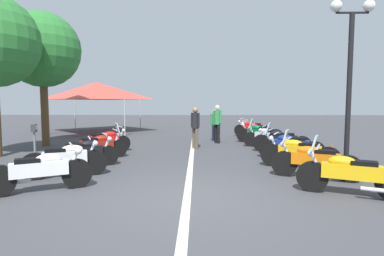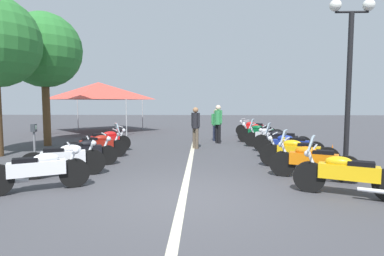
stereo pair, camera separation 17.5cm
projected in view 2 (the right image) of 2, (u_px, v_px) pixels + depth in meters
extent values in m
plane|color=#424247|center=(183.00, 198.00, 6.17)|extent=(80.00, 80.00, 0.00)
cube|color=beige|center=(190.00, 162.00, 9.80)|extent=(13.58, 0.16, 0.01)
cylinder|color=black|center=(74.00, 173.00, 6.95)|extent=(0.44, 0.64, 0.66)
cube|color=white|center=(37.00, 168.00, 6.60)|extent=(0.79, 1.13, 0.30)
ellipsoid|color=white|center=(46.00, 158.00, 6.66)|extent=(0.48, 0.58, 0.22)
cube|color=black|center=(25.00, 161.00, 6.48)|extent=(0.46, 0.55, 0.12)
cylinder|color=silver|center=(71.00, 160.00, 6.89)|extent=(0.20, 0.29, 0.58)
cylinder|color=silver|center=(69.00, 144.00, 6.85)|extent=(0.56, 0.33, 0.04)
sphere|color=silver|center=(76.00, 151.00, 6.93)|extent=(0.14, 0.14, 0.14)
cylinder|color=silver|center=(14.00, 181.00, 6.58)|extent=(0.33, 0.52, 0.08)
cylinder|color=black|center=(92.00, 162.00, 8.17)|extent=(0.40, 0.67, 0.67)
cylinder|color=black|center=(33.00, 166.00, 7.66)|extent=(0.40, 0.67, 0.67)
cube|color=white|center=(63.00, 157.00, 7.90)|extent=(0.68, 1.09, 0.30)
ellipsoid|color=white|center=(71.00, 149.00, 7.95)|extent=(0.44, 0.58, 0.22)
cube|color=black|center=(54.00, 151.00, 7.80)|extent=(0.43, 0.54, 0.12)
cylinder|color=silver|center=(90.00, 151.00, 8.12)|extent=(0.18, 0.29, 0.58)
cylinder|color=silver|center=(88.00, 137.00, 8.08)|extent=(0.59, 0.28, 0.04)
sphere|color=silver|center=(94.00, 143.00, 8.15)|extent=(0.14, 0.14, 0.14)
cylinder|color=silver|center=(46.00, 168.00, 7.94)|extent=(0.29, 0.54, 0.08)
cylinder|color=black|center=(108.00, 155.00, 9.44)|extent=(0.40, 0.60, 0.60)
cylinder|color=black|center=(54.00, 159.00, 8.79)|extent=(0.40, 0.60, 0.60)
cube|color=black|center=(81.00, 151.00, 9.10)|extent=(0.78, 1.15, 0.30)
ellipsoid|color=black|center=(88.00, 144.00, 9.16)|extent=(0.47, 0.58, 0.22)
cube|color=black|center=(73.00, 145.00, 8.99)|extent=(0.45, 0.55, 0.12)
cylinder|color=silver|center=(105.00, 146.00, 9.39)|extent=(0.20, 0.29, 0.58)
cylinder|color=silver|center=(104.00, 134.00, 9.34)|extent=(0.57, 0.32, 0.04)
sphere|color=silver|center=(109.00, 139.00, 9.42)|extent=(0.14, 0.14, 0.14)
cylinder|color=silver|center=(65.00, 160.00, 9.09)|extent=(0.33, 0.52, 0.08)
cylinder|color=black|center=(118.00, 148.00, 10.82)|extent=(0.40, 0.60, 0.61)
cylinder|color=black|center=(74.00, 151.00, 10.20)|extent=(0.40, 0.60, 0.61)
cube|color=maroon|center=(97.00, 144.00, 10.49)|extent=(0.75, 1.10, 0.30)
ellipsoid|color=maroon|center=(102.00, 138.00, 10.55)|extent=(0.47, 0.58, 0.22)
cube|color=black|center=(90.00, 139.00, 10.38)|extent=(0.45, 0.55, 0.12)
cylinder|color=silver|center=(116.00, 140.00, 10.77)|extent=(0.19, 0.29, 0.58)
cylinder|color=silver|center=(115.00, 130.00, 10.72)|extent=(0.57, 0.32, 0.04)
sphere|color=silver|center=(119.00, 134.00, 10.80)|extent=(0.14, 0.14, 0.14)
cylinder|color=silver|center=(83.00, 152.00, 10.49)|extent=(0.32, 0.53, 0.08)
cube|color=silver|center=(117.00, 128.00, 10.75)|extent=(0.38, 0.27, 0.32)
cylinder|color=black|center=(123.00, 143.00, 12.18)|extent=(0.44, 0.59, 0.61)
cylinder|color=black|center=(87.00, 145.00, 11.50)|extent=(0.44, 0.59, 0.61)
cube|color=red|center=(105.00, 140.00, 11.83)|extent=(0.79, 1.04, 0.30)
ellipsoid|color=red|center=(110.00, 134.00, 11.90)|extent=(0.49, 0.58, 0.22)
cube|color=black|center=(99.00, 135.00, 11.70)|extent=(0.47, 0.55, 0.12)
cylinder|color=silver|center=(121.00, 136.00, 12.13)|extent=(0.21, 0.28, 0.58)
cylinder|color=silver|center=(120.00, 127.00, 12.08)|extent=(0.55, 0.36, 0.04)
sphere|color=silver|center=(124.00, 130.00, 12.17)|extent=(0.14, 0.14, 0.14)
cylinder|color=silver|center=(93.00, 147.00, 11.80)|extent=(0.36, 0.51, 0.08)
cylinder|color=black|center=(309.00, 177.00, 6.58)|extent=(0.41, 0.65, 0.66)
cube|color=#EAB214|center=(348.00, 172.00, 6.23)|extent=(0.73, 1.14, 0.30)
ellipsoid|color=#EAB214|center=(339.00, 162.00, 6.29)|extent=(0.46, 0.58, 0.22)
cube|color=black|center=(361.00, 164.00, 6.11)|extent=(0.44, 0.55, 0.12)
cylinder|color=silver|center=(313.00, 163.00, 6.53)|extent=(0.19, 0.29, 0.58)
cylinder|color=silver|center=(315.00, 147.00, 6.48)|extent=(0.58, 0.30, 0.04)
sphere|color=silver|center=(307.00, 154.00, 6.56)|extent=(0.14, 0.14, 0.14)
cylinder|color=silver|center=(374.00, 191.00, 5.89)|extent=(0.31, 0.53, 0.08)
cube|color=silver|center=(311.00, 143.00, 6.51)|extent=(0.38, 0.26, 0.32)
cylinder|color=black|center=(282.00, 164.00, 7.99)|extent=(0.40, 0.65, 0.65)
cylinder|color=black|center=(347.00, 169.00, 7.33)|extent=(0.40, 0.65, 0.65)
cube|color=orange|center=(313.00, 159.00, 7.64)|extent=(0.73, 1.15, 0.30)
ellipsoid|color=orange|center=(306.00, 151.00, 7.71)|extent=(0.45, 0.58, 0.22)
cube|color=black|center=(323.00, 153.00, 7.53)|extent=(0.44, 0.54, 0.12)
cylinder|color=silver|center=(285.00, 152.00, 7.94)|extent=(0.18, 0.29, 0.58)
cylinder|color=silver|center=(287.00, 139.00, 7.89)|extent=(0.58, 0.29, 0.04)
sphere|color=silver|center=(281.00, 145.00, 7.97)|extent=(0.14, 0.14, 0.14)
cylinder|color=silver|center=(333.00, 174.00, 7.31)|extent=(0.30, 0.53, 0.08)
cube|color=silver|center=(284.00, 136.00, 7.92)|extent=(0.38, 0.26, 0.32)
cylinder|color=black|center=(271.00, 155.00, 9.22)|extent=(0.41, 0.68, 0.68)
cylinder|color=black|center=(328.00, 159.00, 8.54)|extent=(0.41, 0.68, 0.68)
cube|color=#EAB214|center=(299.00, 151.00, 8.87)|extent=(0.74, 1.19, 0.30)
ellipsoid|color=#EAB214|center=(292.00, 144.00, 8.93)|extent=(0.45, 0.58, 0.22)
cube|color=black|center=(307.00, 145.00, 8.75)|extent=(0.43, 0.54, 0.12)
cylinder|color=silver|center=(274.00, 145.00, 9.17)|extent=(0.18, 0.29, 0.58)
cylinder|color=silver|center=(275.00, 133.00, 9.12)|extent=(0.58, 0.29, 0.04)
sphere|color=silver|center=(270.00, 138.00, 9.20)|extent=(0.14, 0.14, 0.14)
cylinder|color=silver|center=(315.00, 163.00, 8.53)|extent=(0.30, 0.53, 0.08)
cylinder|color=black|center=(267.00, 148.00, 10.68)|extent=(0.38, 0.65, 0.64)
cylinder|color=black|center=(315.00, 151.00, 10.03)|extent=(0.38, 0.65, 0.64)
cube|color=navy|center=(291.00, 144.00, 10.34)|extent=(0.71, 1.19, 0.30)
ellipsoid|color=navy|center=(285.00, 138.00, 10.40)|extent=(0.44, 0.58, 0.22)
cube|color=black|center=(298.00, 140.00, 10.23)|extent=(0.43, 0.54, 0.12)
cylinder|color=silver|center=(269.00, 140.00, 10.63)|extent=(0.18, 0.29, 0.58)
cylinder|color=silver|center=(271.00, 130.00, 10.58)|extent=(0.59, 0.28, 0.04)
sphere|color=silver|center=(266.00, 134.00, 10.65)|extent=(0.14, 0.14, 0.14)
cylinder|color=silver|center=(305.00, 154.00, 10.01)|extent=(0.29, 0.54, 0.08)
cube|color=silver|center=(268.00, 127.00, 10.61)|extent=(0.38, 0.25, 0.32)
cylinder|color=black|center=(262.00, 143.00, 12.02)|extent=(0.38, 0.67, 0.66)
cylinder|color=black|center=(303.00, 145.00, 11.41)|extent=(0.38, 0.67, 0.66)
cube|color=black|center=(282.00, 139.00, 11.70)|extent=(0.69, 1.17, 0.30)
ellipsoid|color=black|center=(277.00, 134.00, 11.75)|extent=(0.44, 0.58, 0.22)
cube|color=black|center=(288.00, 135.00, 11.59)|extent=(0.42, 0.54, 0.12)
cylinder|color=silver|center=(263.00, 135.00, 11.97)|extent=(0.17, 0.29, 0.58)
cylinder|color=silver|center=(265.00, 126.00, 11.92)|extent=(0.59, 0.27, 0.04)
sphere|color=silver|center=(261.00, 130.00, 12.00)|extent=(0.14, 0.14, 0.14)
cylinder|color=silver|center=(294.00, 148.00, 11.37)|extent=(0.28, 0.54, 0.08)
cylinder|color=black|center=(251.00, 139.00, 13.34)|extent=(0.35, 0.64, 0.63)
cylinder|color=black|center=(288.00, 141.00, 12.76)|extent=(0.35, 0.64, 0.63)
cube|color=silver|center=(270.00, 136.00, 13.04)|extent=(0.67, 1.20, 0.30)
ellipsoid|color=silver|center=(265.00, 131.00, 13.09)|extent=(0.42, 0.58, 0.22)
cube|color=black|center=(275.00, 132.00, 12.94)|extent=(0.41, 0.54, 0.12)
cylinder|color=silver|center=(253.00, 132.00, 13.30)|extent=(0.17, 0.30, 0.58)
cylinder|color=silver|center=(254.00, 124.00, 13.25)|extent=(0.60, 0.25, 0.04)
sphere|color=silver|center=(251.00, 128.00, 13.32)|extent=(0.14, 0.14, 0.14)
cylinder|color=silver|center=(280.00, 143.00, 12.72)|extent=(0.27, 0.54, 0.08)
cube|color=silver|center=(252.00, 123.00, 13.27)|extent=(0.38, 0.24, 0.32)
cylinder|color=black|center=(245.00, 135.00, 14.78)|extent=(0.39, 0.68, 0.68)
cylinder|color=black|center=(277.00, 137.00, 14.16)|extent=(0.39, 0.68, 0.68)
cube|color=#0C592D|center=(261.00, 132.00, 14.45)|extent=(0.69, 1.17, 0.30)
ellipsoid|color=#0C592D|center=(257.00, 128.00, 14.51)|extent=(0.44, 0.58, 0.22)
cube|color=black|center=(265.00, 128.00, 14.35)|extent=(0.42, 0.54, 0.12)
cylinder|color=silver|center=(246.00, 129.00, 14.73)|extent=(0.17, 0.29, 0.58)
cylinder|color=silver|center=(247.00, 122.00, 14.68)|extent=(0.59, 0.27, 0.04)
sphere|color=silver|center=(244.00, 125.00, 14.76)|extent=(0.14, 0.14, 0.14)
cylinder|color=silver|center=(270.00, 139.00, 14.13)|extent=(0.28, 0.54, 0.08)
cylinder|color=black|center=(245.00, 133.00, 16.22)|extent=(0.46, 0.60, 0.62)
cylinder|color=black|center=(271.00, 134.00, 15.37)|extent=(0.46, 0.60, 0.62)
cube|color=red|center=(258.00, 130.00, 15.78)|extent=(0.85, 1.09, 0.30)
ellipsoid|color=red|center=(255.00, 126.00, 15.87)|extent=(0.50, 0.58, 0.22)
cube|color=black|center=(262.00, 127.00, 15.64)|extent=(0.48, 0.54, 0.12)
cylinder|color=silver|center=(246.00, 127.00, 16.16)|extent=(0.22, 0.28, 0.58)
cylinder|color=silver|center=(247.00, 120.00, 16.11)|extent=(0.54, 0.38, 0.04)
sphere|color=silver|center=(244.00, 123.00, 16.21)|extent=(0.14, 0.14, 0.14)
cylinder|color=silver|center=(264.00, 136.00, 15.40)|extent=(0.37, 0.50, 0.08)
cylinder|color=black|center=(242.00, 130.00, 17.48)|extent=(0.39, 0.65, 0.65)
cylinder|color=black|center=(266.00, 131.00, 16.87)|extent=(0.39, 0.65, 0.65)
cube|color=red|center=(254.00, 128.00, 17.16)|extent=(0.69, 1.09, 0.30)
ellipsoid|color=red|center=(251.00, 124.00, 17.22)|extent=(0.45, 0.58, 0.22)
cube|color=black|center=(258.00, 124.00, 17.05)|extent=(0.43, 0.54, 0.12)
cylinder|color=silver|center=(243.00, 125.00, 17.43)|extent=(0.18, 0.29, 0.58)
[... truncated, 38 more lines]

